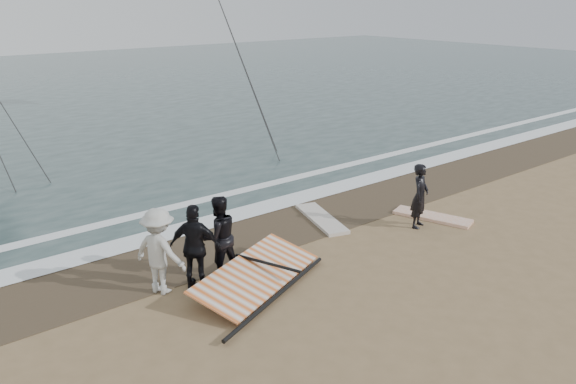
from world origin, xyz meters
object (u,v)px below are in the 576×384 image
at_px(board_white, 432,217).
at_px(board_cream, 321,219).
at_px(sail_rig, 251,276).
at_px(man_main, 420,196).

xyz_separation_m(board_white, board_cream, (-2.64, 1.86, 0.01)).
distance_m(board_white, sail_rig, 6.36).
distance_m(man_main, board_cream, 2.83).
relative_size(man_main, board_white, 0.82).
bearing_deg(board_cream, man_main, -30.81).
bearing_deg(man_main, board_cream, 110.16).
xyz_separation_m(man_main, board_white, (0.82, 0.13, -0.86)).
relative_size(board_white, board_cream, 0.92).
relative_size(board_white, sail_rig, 0.60).
bearing_deg(board_cream, board_white, -18.33).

